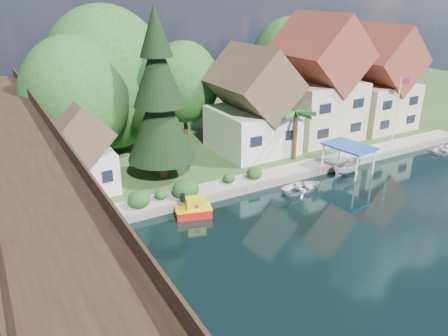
{
  "coord_description": "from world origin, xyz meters",
  "views": [
    {
      "loc": [
        -17.48,
        -21.05,
        16.5
      ],
      "look_at": [
        -2.07,
        6.0,
        3.75
      ],
      "focal_mm": 35.0,
      "sensor_mm": 36.0,
      "label": 1
    }
  ],
  "objects_px": {
    "conifer": "(159,100)",
    "flagpole": "(399,103)",
    "house_right": "(376,84)",
    "trestle_bridge": "(28,192)",
    "boat_yellow": "(349,164)",
    "tugboat": "(194,209)",
    "boat_canopy": "(347,162)",
    "boat_white_b": "(447,148)",
    "house_left": "(252,108)",
    "palm_tree": "(296,115)",
    "boat_white_a": "(303,186)",
    "house_center": "(317,86)",
    "shed": "(81,154)"
  },
  "relations": [
    {
      "from": "house_right",
      "to": "shed",
      "type": "height_order",
      "value": "house_right"
    },
    {
      "from": "tugboat",
      "to": "boat_white_b",
      "type": "height_order",
      "value": "tugboat"
    },
    {
      "from": "flagpole",
      "to": "tugboat",
      "type": "height_order",
      "value": "flagpole"
    },
    {
      "from": "house_left",
      "to": "palm_tree",
      "type": "relative_size",
      "value": 2.07
    },
    {
      "from": "house_left",
      "to": "conifer",
      "type": "bearing_deg",
      "value": -168.82
    },
    {
      "from": "house_right",
      "to": "boat_canopy",
      "type": "distance_m",
      "value": 16.5
    },
    {
      "from": "house_left",
      "to": "house_right",
      "type": "relative_size",
      "value": 0.88
    },
    {
      "from": "house_center",
      "to": "tugboat",
      "type": "distance_m",
      "value": 23.56
    },
    {
      "from": "house_right",
      "to": "tugboat",
      "type": "height_order",
      "value": "house_right"
    },
    {
      "from": "house_left",
      "to": "palm_tree",
      "type": "xyz_separation_m",
      "value": [
        2.24,
        -4.46,
        0.01
      ]
    },
    {
      "from": "house_right",
      "to": "tugboat",
      "type": "relative_size",
      "value": 3.97
    },
    {
      "from": "house_center",
      "to": "boat_white_a",
      "type": "bearing_deg",
      "value": -133.72
    },
    {
      "from": "boat_white_a",
      "to": "boat_white_b",
      "type": "relative_size",
      "value": 0.99
    },
    {
      "from": "conifer",
      "to": "flagpole",
      "type": "height_order",
      "value": "conifer"
    },
    {
      "from": "trestle_bridge",
      "to": "boat_white_a",
      "type": "distance_m",
      "value": 22.48
    },
    {
      "from": "house_left",
      "to": "boat_yellow",
      "type": "height_order",
      "value": "house_left"
    },
    {
      "from": "shed",
      "to": "palm_tree",
      "type": "distance_m",
      "value": 20.5
    },
    {
      "from": "boat_white_a",
      "to": "boat_canopy",
      "type": "distance_m",
      "value": 6.24
    },
    {
      "from": "boat_canopy",
      "to": "palm_tree",
      "type": "bearing_deg",
      "value": 120.77
    },
    {
      "from": "conifer",
      "to": "boat_canopy",
      "type": "xyz_separation_m",
      "value": [
        16.09,
        -6.96,
        -6.48
      ]
    },
    {
      "from": "shed",
      "to": "boat_canopy",
      "type": "distance_m",
      "value": 24.4
    },
    {
      "from": "house_right",
      "to": "boat_canopy",
      "type": "relative_size",
      "value": 2.55
    },
    {
      "from": "trestle_bridge",
      "to": "boat_yellow",
      "type": "height_order",
      "value": "trestle_bridge"
    },
    {
      "from": "tugboat",
      "to": "boat_white_a",
      "type": "relative_size",
      "value": 0.79
    },
    {
      "from": "shed",
      "to": "boat_white_b",
      "type": "bearing_deg",
      "value": -13.05
    },
    {
      "from": "house_center",
      "to": "shed",
      "type": "xyz_separation_m",
      "value": [
        -27.0,
        -2.0,
        -2.59
      ]
    },
    {
      "from": "tugboat",
      "to": "boat_white_b",
      "type": "xyz_separation_m",
      "value": [
        30.53,
        -0.56,
        -0.2
      ]
    },
    {
      "from": "house_center",
      "to": "boat_white_a",
      "type": "distance_m",
      "value": 15.78
    },
    {
      "from": "boat_white_b",
      "to": "palm_tree",
      "type": "bearing_deg",
      "value": 65.2
    },
    {
      "from": "flagpole",
      "to": "house_center",
      "type": "bearing_deg",
      "value": 136.47
    },
    {
      "from": "boat_yellow",
      "to": "trestle_bridge",
      "type": "bearing_deg",
      "value": 94.31
    },
    {
      "from": "conifer",
      "to": "flagpole",
      "type": "distance_m",
      "value": 26.95
    },
    {
      "from": "house_left",
      "to": "boat_yellow",
      "type": "xyz_separation_m",
      "value": [
        5.77,
        -8.71,
        -4.48
      ]
    },
    {
      "from": "tugboat",
      "to": "boat_white_a",
      "type": "distance_m",
      "value": 10.44
    },
    {
      "from": "trestle_bridge",
      "to": "palm_tree",
      "type": "bearing_deg",
      "value": 14.15
    },
    {
      "from": "boat_white_a",
      "to": "house_left",
      "type": "bearing_deg",
      "value": -7.51
    },
    {
      "from": "shed",
      "to": "boat_yellow",
      "type": "xyz_separation_m",
      "value": [
        23.77,
        -7.21,
        -3.17
      ]
    },
    {
      "from": "conifer",
      "to": "palm_tree",
      "type": "xyz_separation_m",
      "value": [
        13.3,
        -2.28,
        -2.58
      ]
    },
    {
      "from": "trestle_bridge",
      "to": "boat_white_b",
      "type": "xyz_separation_m",
      "value": [
        42.02,
        0.74,
        -4.93
      ]
    },
    {
      "from": "house_right",
      "to": "tugboat",
      "type": "xyz_separation_m",
      "value": [
        -29.51,
        -9.53,
        -5.16
      ]
    },
    {
      "from": "flagpole",
      "to": "boat_yellow",
      "type": "xyz_separation_m",
      "value": [
        -9.74,
        -3.02,
        -4.3
      ]
    },
    {
      "from": "shed",
      "to": "boat_white_a",
      "type": "distance_m",
      "value": 19.26
    },
    {
      "from": "boat_canopy",
      "to": "boat_white_b",
      "type": "height_order",
      "value": "boat_canopy"
    },
    {
      "from": "boat_canopy",
      "to": "shed",
      "type": "bearing_deg",
      "value": 161.63
    },
    {
      "from": "house_center",
      "to": "house_right",
      "type": "bearing_deg",
      "value": -3.18
    },
    {
      "from": "house_center",
      "to": "shed",
      "type": "height_order",
      "value": "house_center"
    },
    {
      "from": "conifer",
      "to": "tugboat",
      "type": "bearing_deg",
      "value": -93.52
    },
    {
      "from": "house_right",
      "to": "trestle_bridge",
      "type": "bearing_deg",
      "value": -165.21
    },
    {
      "from": "house_center",
      "to": "house_right",
      "type": "xyz_separation_m",
      "value": [
        9.0,
        -0.5,
        -0.64
      ]
    },
    {
      "from": "boat_yellow",
      "to": "tugboat",
      "type": "bearing_deg",
      "value": 92.81
    }
  ]
}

